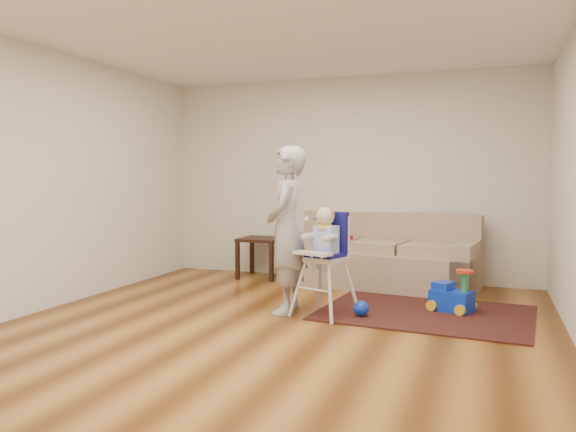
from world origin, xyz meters
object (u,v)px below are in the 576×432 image
(ride_on_toy, at_px, (452,289))
(high_chair, at_px, (325,263))
(side_table, at_px, (261,258))
(toy_ball, at_px, (361,308))
(adult, at_px, (287,230))
(sofa, at_px, (379,250))

(ride_on_toy, bearing_deg, high_chair, -133.90)
(side_table, distance_m, toy_ball, 2.46)
(adult, bearing_deg, toy_ball, 84.16)
(ride_on_toy, xyz_separation_m, high_chair, (-1.18, -0.55, 0.29))
(toy_ball, height_order, high_chair, high_chair)
(sofa, height_order, side_table, sofa)
(ride_on_toy, relative_size, adult, 0.26)
(toy_ball, bearing_deg, sofa, 94.48)
(side_table, distance_m, adult, 2.08)
(high_chair, bearing_deg, toy_ball, 22.53)
(ride_on_toy, distance_m, high_chair, 1.34)
(side_table, bearing_deg, sofa, -3.10)
(ride_on_toy, height_order, toy_ball, ride_on_toy)
(sofa, height_order, high_chair, high_chair)
(side_table, height_order, toy_ball, side_table)
(ride_on_toy, xyz_separation_m, toy_ball, (-0.82, -0.53, -0.14))
(high_chair, relative_size, adult, 0.65)
(side_table, bearing_deg, toy_ball, -44.16)
(side_table, bearing_deg, adult, -60.25)
(sofa, bearing_deg, toy_ball, -77.57)
(ride_on_toy, xyz_separation_m, adult, (-1.58, -0.56, 0.61))
(sofa, distance_m, side_table, 1.64)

